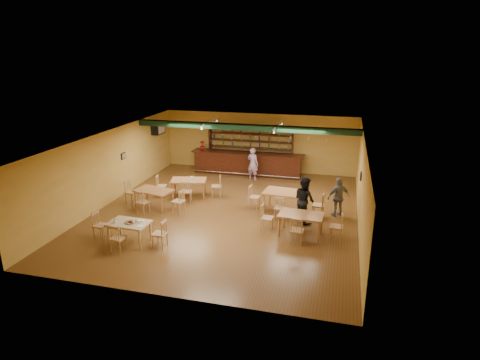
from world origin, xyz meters
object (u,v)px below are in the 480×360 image
(dining_table_c, at_px, (154,198))
(patron_right_a, at_px, (304,200))
(patron_bar, at_px, (253,164))
(dining_table_a, at_px, (189,188))
(near_table, at_px, (130,232))
(dining_table_d, at_px, (301,224))
(bar_counter, at_px, (247,163))
(dining_table_b, at_px, (285,202))

(dining_table_c, distance_m, patron_right_a, 6.05)
(dining_table_c, height_order, patron_bar, patron_bar)
(dining_table_a, relative_size, dining_table_c, 1.01)
(dining_table_a, relative_size, near_table, 1.13)
(dining_table_c, relative_size, dining_table_d, 0.98)
(dining_table_c, relative_size, near_table, 1.12)
(dining_table_a, distance_m, patron_right_a, 5.40)
(dining_table_c, height_order, near_table, dining_table_c)
(bar_counter, distance_m, dining_table_b, 5.32)
(patron_bar, bearing_deg, near_table, 90.69)
(dining_table_c, bearing_deg, near_table, -66.31)
(dining_table_a, distance_m, dining_table_b, 4.41)
(bar_counter, relative_size, dining_table_a, 3.83)
(near_table, xyz_separation_m, patron_right_a, (5.41, 3.11, 0.52))
(dining_table_c, bearing_deg, patron_right_a, 12.59)
(dining_table_d, height_order, near_table, dining_table_d)
(dining_table_a, height_order, patron_bar, patron_bar)
(dining_table_b, height_order, patron_bar, patron_bar)
(dining_table_c, distance_m, near_table, 3.17)
(bar_counter, bearing_deg, patron_right_a, -57.67)
(bar_counter, bearing_deg, dining_table_c, -115.52)
(dining_table_c, height_order, dining_table_d, dining_table_d)
(near_table, distance_m, patron_bar, 8.10)
(bar_counter, bearing_deg, dining_table_b, -60.34)
(dining_table_c, bearing_deg, patron_bar, 68.95)
(patron_bar, distance_m, patron_right_a, 5.47)
(patron_bar, bearing_deg, dining_table_b, 137.99)
(dining_table_d, bearing_deg, patron_right_a, 94.13)
(dining_table_a, relative_size, dining_table_d, 1.00)
(dining_table_a, relative_size, dining_table_b, 0.89)
(dining_table_d, bearing_deg, near_table, -156.04)
(dining_table_a, xyz_separation_m, dining_table_c, (-0.89, -1.58, -0.00))
(bar_counter, bearing_deg, near_table, -103.05)
(bar_counter, height_order, dining_table_c, bar_counter)
(dining_table_d, height_order, patron_bar, patron_bar)
(bar_counter, distance_m, patron_bar, 0.98)
(dining_table_b, relative_size, patron_right_a, 0.96)
(dining_table_d, bearing_deg, dining_table_b, 116.65)
(bar_counter, height_order, patron_bar, patron_bar)
(near_table, bearing_deg, dining_table_c, 104.20)
(near_table, height_order, patron_bar, patron_bar)
(near_table, bearing_deg, dining_table_b, 43.37)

